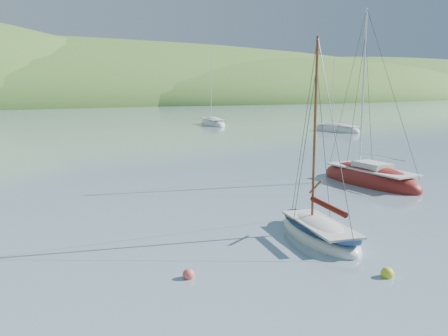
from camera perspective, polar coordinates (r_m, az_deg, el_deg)
name	(u,v)px	position (r m, az deg, el deg)	size (l,w,h in m)	color
ground	(296,263)	(18.87, 8.20, -10.68)	(700.00, 700.00, 0.00)	slate
daysailer_white	(319,233)	(21.88, 10.83, -7.28)	(3.14, 6.18, 9.07)	silver
sloop_red	(370,180)	(34.13, 16.32, -1.32)	(3.20, 8.36, 12.20)	maroon
distant_sloop_b	(213,124)	(77.62, -1.26, 5.07)	(4.00, 8.54, 11.73)	silver
distant_sloop_d	(337,130)	(69.24, 12.76, 4.25)	(4.09, 7.70, 10.44)	silver
mooring_buoys	(336,227)	(23.21, 12.69, -6.58)	(16.09, 12.21, 0.46)	#C6D523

